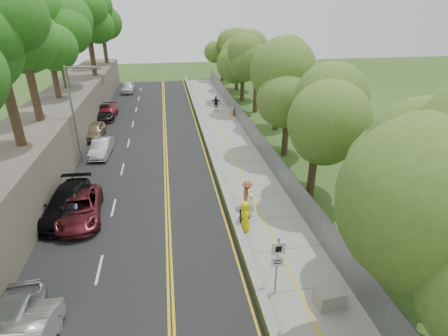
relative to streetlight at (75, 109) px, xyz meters
name	(u,v)px	position (x,y,z in m)	size (l,w,h in m)	color
ground	(239,255)	(10.46, -14.00, -4.64)	(140.00, 140.00, 0.00)	#33511E
road	(146,154)	(5.06, 1.00, -4.62)	(11.20, 66.00, 0.04)	black
sidewalk	(233,148)	(13.01, 1.00, -4.61)	(4.20, 66.00, 0.05)	gray
jersey_barrier	(209,147)	(10.71, 1.00, -4.34)	(0.42, 66.00, 0.60)	#92CB1B
rock_embankment	(46,138)	(-3.04, 1.00, -2.64)	(5.00, 66.00, 4.00)	#595147
chainlink_fence	(256,137)	(15.11, 1.00, -3.64)	(0.04, 66.00, 2.00)	slate
trees_embankment	(28,29)	(-2.54, 1.00, 5.86)	(6.40, 66.00, 13.00)	#2E7A1D
trees_fenceside	(285,70)	(17.46, 1.00, 2.36)	(7.00, 66.00, 14.00)	#567E2B
streetlight	(75,109)	(0.00, 0.00, 0.00)	(2.52, 0.22, 8.00)	gray
signpost	(277,260)	(11.51, -17.02, -2.68)	(0.62, 0.09, 3.10)	gray
construction_barrel	(232,112)	(14.76, 11.31, -4.11)	(0.58, 0.58, 0.96)	#C74F06
concrete_block	(329,297)	(13.66, -18.00, -4.20)	(1.17, 0.87, 0.78)	gray
car_0	(9,330)	(0.66, -17.95, -3.79)	(1.92, 4.76, 1.62)	#A2A3A7
car_2	(80,208)	(1.46, -8.99, -3.86)	(2.47, 5.35, 1.49)	maroon
car_3	(67,204)	(0.63, -8.45, -3.78)	(2.31, 5.67, 1.65)	black
car_4	(94,131)	(-0.14, 6.13, -3.87)	(1.72, 4.29, 1.46)	tan
car_5	(102,147)	(1.24, 1.38, -3.90)	(1.48, 4.25, 1.40)	silver
car_6	(104,112)	(-0.14, 12.78, -3.86)	(2.46, 5.33, 1.48)	black
car_7	(107,113)	(0.24, 12.74, -3.90)	(1.95, 4.79, 1.39)	maroon
car_8	(128,87)	(1.46, 26.22, -3.84)	(1.79, 4.45, 1.51)	white
painter_0	(245,216)	(11.21, -11.89, -3.63)	(0.94, 0.61, 1.92)	#EDE805
painter_1	(251,206)	(11.91, -10.61, -3.77)	(0.60, 0.39, 1.64)	white
painter_2	(244,216)	(11.21, -11.72, -3.73)	(0.83, 0.65, 1.71)	black
painter_3	(247,194)	(11.91, -9.41, -3.63)	(1.24, 0.71, 1.92)	#98522E
person_far	(216,103)	(13.26, 13.93, -3.66)	(1.09, 0.45, 1.86)	black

